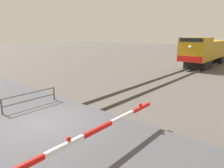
# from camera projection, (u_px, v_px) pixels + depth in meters

# --- Properties ---
(ground_plane) EXTENTS (160.00, 160.00, 0.00)m
(ground_plane) POSITION_uv_depth(u_px,v_px,m) (45.00, 125.00, 9.05)
(ground_plane) COLOR #514C47
(rail_track_left) EXTENTS (0.08, 80.00, 0.15)m
(rail_track_left) POSITION_uv_depth(u_px,v_px,m) (36.00, 120.00, 9.49)
(rail_track_left) COLOR #59544C
(rail_track_left) RESTS_ON ground_plane
(rail_track_right) EXTENTS (0.08, 80.00, 0.15)m
(rail_track_right) POSITION_uv_depth(u_px,v_px,m) (54.00, 129.00, 8.59)
(rail_track_right) COLOR #59544C
(rail_track_right) RESTS_ON ground_plane
(road_surface) EXTENTS (36.00, 5.52, 0.15)m
(road_surface) POSITION_uv_depth(u_px,v_px,m) (44.00, 124.00, 9.04)
(road_surface) COLOR #47474C
(road_surface) RESTS_ON ground_plane
(locomotive) EXTENTS (2.86, 14.36, 3.68)m
(locomotive) POSITION_uv_depth(u_px,v_px,m) (208.00, 51.00, 26.78)
(locomotive) COLOR black
(locomotive) RESTS_ON ground_plane
(guard_railing) EXTENTS (0.08, 3.05, 0.95)m
(guard_railing) POSITION_uv_depth(u_px,v_px,m) (30.00, 98.00, 10.91)
(guard_railing) COLOR #4C4742
(guard_railing) RESTS_ON ground_plane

